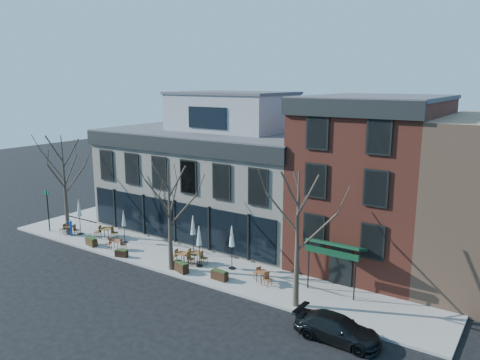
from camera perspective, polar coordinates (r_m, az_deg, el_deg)
The scene contains 26 objects.
ground at distance 35.79m, azimuth -7.76°, elevation -7.87°, with size 120.00×120.00×0.00m, color black.
sidewalk_front at distance 32.25m, azimuth -5.93°, elevation -9.95°, with size 33.50×4.70×0.15m, color gray.
sidewalk_side at distance 47.42m, azimuth -13.19°, elevation -3.01°, with size 4.50×12.00×0.15m, color gray.
corner_building at distance 38.28m, azimuth -2.86°, elevation 0.88°, with size 18.39×10.39×11.10m.
red_brick_building at distance 32.16m, azimuth 15.86°, elevation -0.05°, with size 8.20×11.78×11.18m.
tree_corner at distance 38.73m, azimuth -20.60°, elevation -0.47°, with size 3.93×3.98×7.92m.
tree_mid at distance 29.94m, azimuth -8.58°, elevation -4.24°, with size 3.50×3.55×7.04m.
tree_right at distance 24.95m, azimuth 7.03°, elevation -6.97°, with size 3.72×3.77×7.48m.
sign_pole at distance 40.68m, azimuth -22.38°, elevation -3.19°, with size 0.50×0.10×3.40m.
parked_sedan at distance 23.66m, azimuth 11.80°, elevation -17.32°, with size 1.70×4.19×1.22m, color black.
call_box at distance 39.19m, azimuth -19.93°, elevation -5.46°, with size 0.27×0.25×1.27m.
cafe_set_0 at distance 39.53m, azimuth -20.06°, elevation -5.67°, with size 1.68×0.99×0.87m.
cafe_set_1 at distance 37.77m, azimuth -16.00°, elevation -6.11°, with size 1.91×1.21×0.99m.
cafe_set_2 at distance 35.20m, azimuth -14.89°, elevation -7.52°, with size 1.61×0.99×0.84m.
cafe_set_3 at distance 31.70m, azimuth -7.02°, elevation -9.29°, with size 1.82×0.80×0.94m.
cafe_set_4 at distance 31.77m, azimuth -5.42°, elevation -9.24°, with size 1.76×0.79×0.90m.
cafe_set_5 at distance 28.77m, azimuth 2.76°, elevation -11.59°, with size 1.64×1.05×0.86m.
umbrella_0 at distance 38.98m, azimuth -19.03°, elevation -3.45°, with size 0.45×0.45×2.84m.
umbrella_1 at distance 36.11m, azimuth -13.99°, elevation -4.77°, with size 0.40×0.40×2.48m.
umbrella_2 at distance 32.67m, azimuth -5.75°, elevation -5.73°, with size 0.46×0.46×2.88m.
umbrella_3 at distance 30.65m, azimuth -5.00°, elevation -7.03°, with size 0.45×0.45×2.80m.
umbrella_4 at distance 30.18m, azimuth -1.01°, elevation -7.14°, with size 0.46×0.46×2.90m.
planter_0 at distance 36.56m, azimuth -17.67°, elevation -7.16°, with size 1.15×0.63×0.61m.
planter_1 at distance 33.75m, azimuth -14.25°, elevation -8.66°, with size 0.96×0.58×0.50m.
planter_2 at distance 30.55m, azimuth -7.19°, elevation -10.46°, with size 1.24×0.78×0.64m.
planter_3 at distance 29.22m, azimuth -2.51°, elevation -11.50°, with size 1.10×0.48×0.61m.
Camera 1 is at (22.51, -25.06, 12.09)m, focal length 35.00 mm.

